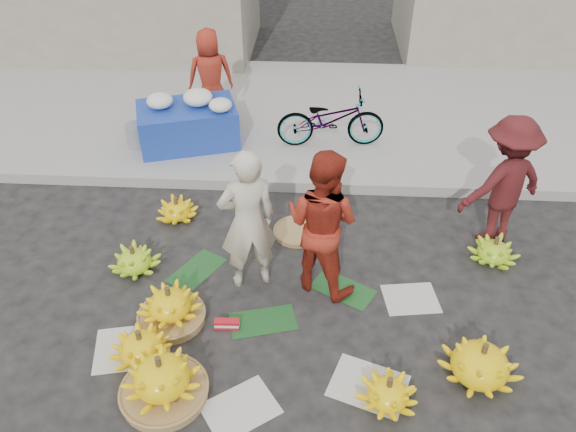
# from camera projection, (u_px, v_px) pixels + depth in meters

# --- Properties ---
(ground) EXTENTS (80.00, 80.00, 0.00)m
(ground) POSITION_uv_depth(u_px,v_px,m) (275.00, 307.00, 5.72)
(ground) COLOR black
(ground) RESTS_ON ground
(curb) EXTENTS (40.00, 0.25, 0.15)m
(curb) POSITION_uv_depth(u_px,v_px,m) (287.00, 182.00, 7.43)
(curb) COLOR gray
(curb) RESTS_ON ground
(sidewalk) EXTENTS (40.00, 4.00, 0.12)m
(sidewalk) POSITION_uv_depth(u_px,v_px,m) (295.00, 112.00, 9.12)
(sidewalk) COLOR gray
(sidewalk) RESTS_ON ground
(newspaper_scatter) EXTENTS (3.20, 1.80, 0.00)m
(newspaper_scatter) POSITION_uv_depth(u_px,v_px,m) (268.00, 371.00, 5.08)
(newspaper_scatter) COLOR beige
(newspaper_scatter) RESTS_ON ground
(banana_leaves) EXTENTS (2.00, 1.00, 0.00)m
(banana_leaves) POSITION_uv_depth(u_px,v_px,m) (267.00, 293.00, 5.88)
(banana_leaves) COLOR #16431C
(banana_leaves) RESTS_ON ground
(banana_bunch_0) EXTENTS (0.65, 0.65, 0.45)m
(banana_bunch_0) POSITION_uv_depth(u_px,v_px,m) (170.00, 307.00, 5.46)
(banana_bunch_0) COLOR olive
(banana_bunch_0) RESTS_ON ground
(banana_bunch_1) EXTENTS (0.64, 0.64, 0.35)m
(banana_bunch_1) POSITION_uv_depth(u_px,v_px,m) (141.00, 346.00, 5.12)
(banana_bunch_1) COLOR yellow
(banana_bunch_1) RESTS_ON ground
(banana_bunch_2) EXTENTS (0.75, 0.75, 0.50)m
(banana_bunch_2) POSITION_uv_depth(u_px,v_px,m) (162.00, 379.00, 4.75)
(banana_bunch_2) COLOR olive
(banana_bunch_2) RESTS_ON ground
(banana_bunch_3) EXTENTS (0.60, 0.60, 0.32)m
(banana_bunch_3) POSITION_uv_depth(u_px,v_px,m) (388.00, 393.00, 4.74)
(banana_bunch_3) COLOR yellow
(banana_bunch_3) RESTS_ON ground
(banana_bunch_4) EXTENTS (0.84, 0.84, 0.43)m
(banana_bunch_4) POSITION_uv_depth(u_px,v_px,m) (481.00, 363.00, 4.92)
(banana_bunch_4) COLOR yellow
(banana_bunch_4) RESTS_ON ground
(banana_bunch_5) EXTENTS (0.54, 0.54, 0.32)m
(banana_bunch_5) POSITION_uv_depth(u_px,v_px,m) (494.00, 251.00, 6.22)
(banana_bunch_5) COLOR #88C41C
(banana_bunch_5) RESTS_ON ground
(banana_bunch_6) EXTENTS (0.53, 0.53, 0.33)m
(banana_bunch_6) POSITION_uv_depth(u_px,v_px,m) (134.00, 260.00, 6.09)
(banana_bunch_6) COLOR #88C41C
(banana_bunch_6) RESTS_ON ground
(banana_bunch_7) EXTENTS (0.57, 0.57, 0.30)m
(banana_bunch_7) POSITION_uv_depth(u_px,v_px,m) (177.00, 210.00, 6.85)
(banana_bunch_7) COLOR yellow
(banana_bunch_7) RESTS_ON ground
(basket_spare) EXTENTS (0.72, 0.72, 0.06)m
(basket_spare) POSITION_uv_depth(u_px,v_px,m) (297.00, 232.00, 6.65)
(basket_spare) COLOR olive
(basket_spare) RESTS_ON ground
(incense_stack) EXTENTS (0.24, 0.09, 0.10)m
(incense_stack) POSITION_uv_depth(u_px,v_px,m) (227.00, 324.00, 5.46)
(incense_stack) COLOR red
(incense_stack) RESTS_ON ground
(vendor_cream) EXTENTS (0.68, 0.56, 1.60)m
(vendor_cream) POSITION_uv_depth(u_px,v_px,m) (248.00, 221.00, 5.56)
(vendor_cream) COLOR beige
(vendor_cream) RESTS_ON ground
(vendor_red) EXTENTS (0.98, 0.91, 1.61)m
(vendor_red) POSITION_uv_depth(u_px,v_px,m) (322.00, 223.00, 5.52)
(vendor_red) COLOR #A92E1A
(vendor_red) RESTS_ON ground
(man_striped) EXTENTS (1.17, 0.94, 1.57)m
(man_striped) POSITION_uv_depth(u_px,v_px,m) (504.00, 183.00, 6.13)
(man_striped) COLOR maroon
(man_striped) RESTS_ON ground
(flower_table) EXTENTS (1.56, 1.22, 0.79)m
(flower_table) POSITION_uv_depth(u_px,v_px,m) (188.00, 122.00, 8.00)
(flower_table) COLOR #173398
(flower_table) RESTS_ON sidewalk
(grey_bucket) EXTENTS (0.30, 0.30, 0.34)m
(grey_bucket) POSITION_uv_depth(u_px,v_px,m) (137.00, 135.00, 8.02)
(grey_bucket) COLOR gray
(grey_bucket) RESTS_ON sidewalk
(flower_vendor) EXTENTS (0.79, 0.63, 1.40)m
(flower_vendor) POSITION_uv_depth(u_px,v_px,m) (210.00, 76.00, 8.40)
(flower_vendor) COLOR #A92E1A
(flower_vendor) RESTS_ON sidewalk
(bicycle) EXTENTS (0.67, 1.56, 0.80)m
(bicycle) POSITION_uv_depth(u_px,v_px,m) (331.00, 119.00, 7.92)
(bicycle) COLOR gray
(bicycle) RESTS_ON sidewalk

